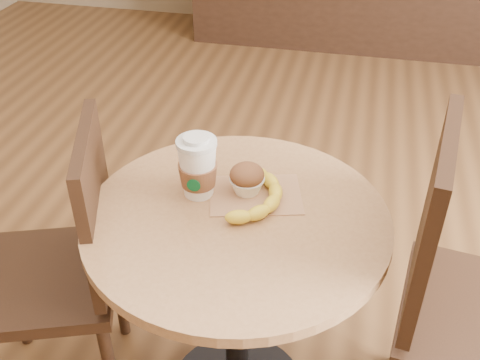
{
  "coord_description": "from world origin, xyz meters",
  "views": [
    {
      "loc": [
        0.19,
        -1.15,
        1.64
      ],
      "look_at": [
        -0.07,
        -0.03,
        0.83
      ],
      "focal_mm": 42.0,
      "sensor_mm": 36.0,
      "label": 1
    }
  ],
  "objects_px": {
    "coffee_cup": "(198,169)",
    "chair_right": "(466,299)",
    "banana": "(261,195)",
    "cafe_table": "(237,269)",
    "muffin": "(247,179)",
    "chair_left": "(64,264)"
  },
  "relations": [
    {
      "from": "chair_right",
      "to": "banana",
      "type": "xyz_separation_m",
      "value": [
        -0.55,
        0.04,
        0.21
      ]
    },
    {
      "from": "chair_right",
      "to": "coffee_cup",
      "type": "height_order",
      "value": "chair_right"
    },
    {
      "from": "chair_left",
      "to": "muffin",
      "type": "height_order",
      "value": "chair_left"
    },
    {
      "from": "chair_left",
      "to": "chair_right",
      "type": "relative_size",
      "value": 0.92
    },
    {
      "from": "muffin",
      "to": "chair_right",
      "type": "bearing_deg",
      "value": -6.96
    },
    {
      "from": "cafe_table",
      "to": "coffee_cup",
      "type": "xyz_separation_m",
      "value": [
        -0.12,
        0.07,
        0.27
      ]
    },
    {
      "from": "muffin",
      "to": "chair_left",
      "type": "bearing_deg",
      "value": -164.13
    },
    {
      "from": "chair_right",
      "to": "coffee_cup",
      "type": "distance_m",
      "value": 0.77
    },
    {
      "from": "coffee_cup",
      "to": "chair_right",
      "type": "bearing_deg",
      "value": -7.24
    },
    {
      "from": "cafe_table",
      "to": "coffee_cup",
      "type": "bearing_deg",
      "value": 150.3
    },
    {
      "from": "muffin",
      "to": "cafe_table",
      "type": "bearing_deg",
      "value": -93.01
    },
    {
      "from": "coffee_cup",
      "to": "cafe_table",
      "type": "bearing_deg",
      "value": -33.66
    },
    {
      "from": "cafe_table",
      "to": "muffin",
      "type": "distance_m",
      "value": 0.25
    },
    {
      "from": "chair_left",
      "to": "banana",
      "type": "height_order",
      "value": "chair_left"
    },
    {
      "from": "chair_left",
      "to": "chair_right",
      "type": "height_order",
      "value": "chair_right"
    },
    {
      "from": "chair_right",
      "to": "banana",
      "type": "relative_size",
      "value": 3.79
    },
    {
      "from": "coffee_cup",
      "to": "banana",
      "type": "xyz_separation_m",
      "value": [
        0.17,
        -0.0,
        -0.06
      ]
    },
    {
      "from": "coffee_cup",
      "to": "banana",
      "type": "bearing_deg",
      "value": -4.56
    },
    {
      "from": "coffee_cup",
      "to": "muffin",
      "type": "distance_m",
      "value": 0.13
    },
    {
      "from": "chair_right",
      "to": "cafe_table",
      "type": "bearing_deg",
      "value": 100.82
    },
    {
      "from": "cafe_table",
      "to": "muffin",
      "type": "xyz_separation_m",
      "value": [
        0.01,
        0.1,
        0.23
      ]
    },
    {
      "from": "chair_right",
      "to": "muffin",
      "type": "bearing_deg",
      "value": 91.31
    }
  ]
}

